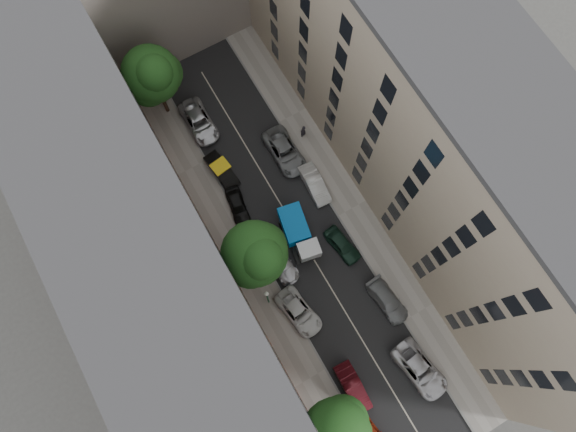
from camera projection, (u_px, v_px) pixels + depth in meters
ground at (301, 237)px, 46.89m from camera, size 120.00×120.00×0.00m
road_surface at (301, 237)px, 46.88m from camera, size 8.00×44.00×0.02m
sidewalk_left at (248, 267)px, 46.05m from camera, size 3.00×44.00×0.15m
sidewalk_right at (352, 208)px, 47.58m from camera, size 3.00×44.00×0.15m
building_left at (168, 280)px, 35.76m from camera, size 8.00×44.00×20.00m
building_right at (429, 136)px, 38.81m from camera, size 8.00×44.00×20.00m
tarp_truck at (298, 232)px, 45.68m from camera, size 2.92×5.42×2.36m
car_left_1 at (353, 387)px, 42.59m from camera, size 1.66×4.35×1.42m
car_left_2 at (299, 312)px, 44.36m from camera, size 2.91×5.05×1.33m
car_left_3 at (280, 261)px, 45.60m from camera, size 2.10×4.65×1.32m
car_left_4 at (237, 205)px, 47.08m from camera, size 2.13×3.97×1.29m
car_left_5 at (222, 170)px, 48.00m from camera, size 2.00×4.25×1.35m
car_left_6 at (199, 122)px, 49.33m from camera, size 2.45×5.24×1.45m
car_right_0 at (420, 370)px, 42.94m from camera, size 3.18×5.68×1.50m
car_right_1 at (387, 301)px, 44.64m from camera, size 2.25×4.67×1.31m
car_right_2 at (342, 245)px, 46.01m from camera, size 2.15×4.13×1.34m
car_right_3 at (315, 184)px, 47.58m from camera, size 1.74×4.38×1.42m
car_right_4 at (285, 152)px, 48.44m from camera, size 2.50×5.38×1.49m
tree_mid at (256, 255)px, 39.61m from camera, size 5.52×5.28×9.67m
tree_far at (153, 76)px, 44.27m from camera, size 5.37×5.10×9.28m
lamp_post at (267, 297)px, 41.72m from camera, size 0.36×0.36×5.61m
pedestrian at (303, 131)px, 48.68m from camera, size 0.78×0.65×1.83m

